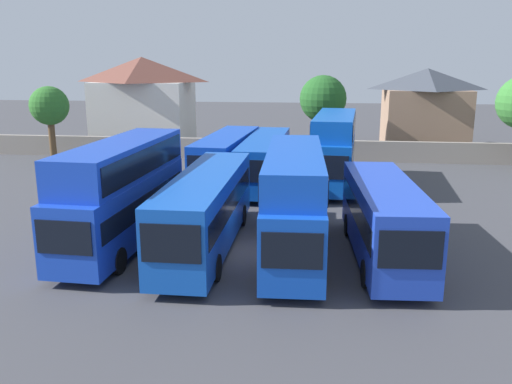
# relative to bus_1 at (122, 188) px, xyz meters

# --- Properties ---
(ground) EXTENTS (140.00, 140.00, 0.00)m
(ground) POSITION_rel_bus_1_xyz_m (5.97, 17.66, -2.77)
(ground) COLOR #424247
(depot_boundary_wall) EXTENTS (56.00, 0.50, 1.80)m
(depot_boundary_wall) POSITION_rel_bus_1_xyz_m (5.97, 23.09, -1.87)
(depot_boundary_wall) COLOR gray
(depot_boundary_wall) RESTS_ON ground
(bus_1) EXTENTS (3.06, 10.84, 4.91)m
(bus_1) POSITION_rel_bus_1_xyz_m (0.00, 0.00, 0.00)
(bus_1) COLOR blue
(bus_1) RESTS_ON ground
(bus_2) EXTENTS (2.58, 12.04, 3.53)m
(bus_2) POSITION_rel_bus_1_xyz_m (3.98, -0.07, -0.75)
(bus_2) COLOR blue
(bus_2) RESTS_ON ground
(bus_3) EXTENTS (2.85, 10.91, 4.72)m
(bus_3) POSITION_rel_bus_1_xyz_m (8.02, -0.40, -0.10)
(bus_3) COLOR blue
(bus_3) RESTS_ON ground
(bus_4) EXTENTS (3.12, 10.30, 3.42)m
(bus_4) POSITION_rel_bus_1_xyz_m (11.97, -0.49, -0.81)
(bus_4) COLOR blue
(bus_4) RESTS_ON ground
(bus_5) EXTENTS (3.32, 11.24, 3.45)m
(bus_5) POSITION_rel_bus_1_xyz_m (2.65, 13.35, -0.79)
(bus_5) COLOR blue
(bus_5) RESTS_ON ground
(bus_6) EXTENTS (2.79, 12.08, 3.34)m
(bus_6) POSITION_rel_bus_1_xyz_m (5.34, 13.24, -0.85)
(bus_6) COLOR blue
(bus_6) RESTS_ON ground
(bus_7) EXTENTS (3.35, 10.27, 4.99)m
(bus_7) POSITION_rel_bus_1_xyz_m (10.14, 13.40, 0.04)
(bus_7) COLOR blue
(bus_7) RESTS_ON ground
(house_terrace_left) EXTENTS (9.77, 7.24, 8.86)m
(house_terrace_left) POSITION_rel_bus_1_xyz_m (-8.84, 30.19, 1.75)
(house_terrace_left) COLOR silver
(house_terrace_left) RESTS_ON ground
(house_terrace_centre) EXTENTS (8.08, 6.54, 7.78)m
(house_terrace_centre) POSITION_rel_bus_1_xyz_m (19.23, 30.43, 1.20)
(house_terrace_centre) COLOR #9E7A60
(house_terrace_centre) RESTS_ON ground
(tree_left_of_lot) EXTENTS (3.27, 3.27, 6.43)m
(tree_left_of_lot) POSITION_rel_bus_1_xyz_m (-13.73, 20.09, 1.94)
(tree_left_of_lot) COLOR brown
(tree_left_of_lot) RESTS_ON ground
(tree_right_of_lot) EXTENTS (4.19, 4.19, 7.27)m
(tree_right_of_lot) POSITION_rel_bus_1_xyz_m (9.35, 25.59, 2.36)
(tree_right_of_lot) COLOR brown
(tree_right_of_lot) RESTS_ON ground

